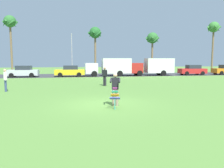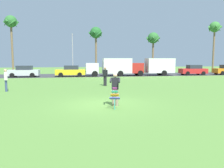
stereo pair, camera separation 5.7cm
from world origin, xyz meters
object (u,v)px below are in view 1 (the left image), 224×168
parked_truck_white_box (111,67)px  parked_car_silver (23,72)px  person_walker_near (5,79)px  person_kite_flyer (115,88)px  palm_tree_left_near (10,24)px  person_walker_far (105,76)px  parked_car_red (192,70)px  palm_tree_centre_far (152,40)px  parked_car_yellow (70,71)px  parked_truck_red_cab (154,66)px  streetlight_pole (72,51)px  palm_tree_right_near (95,35)px  palm_tree_far_left (214,30)px  kite_held (115,95)px

parked_truck_white_box → parked_car_silver: bearing=-180.0°
parked_truck_white_box → person_walker_near: bearing=-126.5°
parked_car_silver → person_kite_flyer: bearing=-66.3°
palm_tree_left_near → person_walker_far: 27.22m
parked_car_red → palm_tree_centre_far: (-3.60, 8.58, 5.48)m
parked_car_silver → parked_car_yellow: same height
parked_truck_red_cab → streetlight_pole: size_ratio=0.96×
person_walker_far → palm_tree_right_near: bearing=86.8°
parked_car_yellow → palm_tree_far_left: palm_tree_far_left is taller
palm_tree_left_near → palm_tree_far_left: bearing=-2.4°
palm_tree_right_near → palm_tree_far_left: 23.78m
parked_truck_red_cab → kite_held: bearing=-115.2°
parked_truck_white_box → person_walker_far: (-2.57, -11.94, -0.48)m
kite_held → parked_truck_white_box: (3.39, 21.48, 0.74)m
kite_held → parked_car_yellow: 21.63m
palm_tree_centre_far → palm_tree_far_left: palm_tree_far_left is taller
parked_truck_white_box → palm_tree_left_near: (-16.41, 10.19, 7.25)m
palm_tree_centre_far → parked_truck_white_box: bearing=-138.0°
parked_truck_red_cab → person_walker_far: parked_truck_red_cab is taller
palm_tree_left_near → parked_truck_white_box: bearing=-31.8°
kite_held → parked_truck_red_cab: (10.09, 21.48, 0.74)m
parked_car_yellow → parked_truck_red_cab: bearing=0.0°
person_kite_flyer → parked_car_yellow: person_kite_flyer is taller
palm_tree_far_left → kite_held: bearing=-130.6°
parked_car_silver → person_walker_near: size_ratio=2.43×
kite_held → person_walker_near: size_ratio=0.59×
parked_car_silver → parked_truck_white_box: parked_truck_white_box is taller
palm_tree_centre_far → kite_held: bearing=-113.3°
parked_car_yellow → palm_tree_right_near: (4.54, 9.09, 6.26)m
kite_held → parked_truck_white_box: 21.76m
palm_tree_left_near → person_walker_near: (5.87, -24.45, -7.73)m
palm_tree_right_near → streetlight_pole: 5.45m
parked_car_silver → parked_truck_red_cab: parked_truck_red_cab is taller
parked_car_red → streetlight_pole: bearing=157.9°
kite_held → parked_car_silver: 23.28m
parked_truck_red_cab → palm_tree_right_near: size_ratio=0.79×
palm_tree_right_near → person_walker_near: 25.80m
palm_tree_centre_far → streetlight_pole: size_ratio=1.09×
parked_car_silver → parked_truck_red_cab: bearing=0.0°
parked_truck_white_box → person_walker_far: parked_truck_white_box is taller
person_kite_flyer → kite_held: 0.75m
parked_car_yellow → palm_tree_far_left: bearing=16.9°
kite_held → person_walker_near: 10.16m
person_walker_near → parked_truck_red_cab: bearing=39.6°
kite_held → parked_truck_white_box: size_ratio=0.15×
kite_held → person_walker_far: size_ratio=0.59×
palm_tree_centre_far → person_walker_far: palm_tree_centre_far is taller
parked_truck_white_box → palm_tree_centre_far: size_ratio=0.88×
parked_car_yellow → parked_car_red: (19.08, -0.00, 0.00)m
person_kite_flyer → person_walker_near: same height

